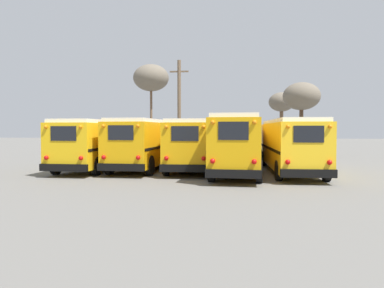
{
  "coord_description": "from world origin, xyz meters",
  "views": [
    {
      "loc": [
        2.91,
        -22.06,
        2.43
      ],
      "look_at": [
        0.0,
        0.21,
        1.55
      ],
      "focal_mm": 35.0,
      "sensor_mm": 36.0,
      "label": 1
    }
  ],
  "objects_px": {
    "school_bus_3": "(239,142)",
    "bare_tree_0": "(302,97)",
    "school_bus_1": "(148,142)",
    "bare_tree_1": "(151,78)",
    "school_bus_4": "(290,144)",
    "bare_tree_2": "(282,103)",
    "school_bus_2": "(194,142)",
    "school_bus_0": "(104,142)",
    "utility_pole": "(179,106)"
  },
  "relations": [
    {
      "from": "school_bus_3",
      "to": "bare_tree_0",
      "type": "bearing_deg",
      "value": 69.71
    },
    {
      "from": "school_bus_1",
      "to": "bare_tree_1",
      "type": "height_order",
      "value": "bare_tree_1"
    },
    {
      "from": "school_bus_4",
      "to": "bare_tree_2",
      "type": "relative_size",
      "value": 1.55
    },
    {
      "from": "school_bus_4",
      "to": "school_bus_2",
      "type": "bearing_deg",
      "value": 166.5
    },
    {
      "from": "school_bus_0",
      "to": "school_bus_3",
      "type": "distance_m",
      "value": 8.67
    },
    {
      "from": "school_bus_2",
      "to": "bare_tree_2",
      "type": "bearing_deg",
      "value": 70.26
    },
    {
      "from": "school_bus_0",
      "to": "school_bus_3",
      "type": "relative_size",
      "value": 0.98
    },
    {
      "from": "school_bus_1",
      "to": "bare_tree_1",
      "type": "bearing_deg",
      "value": 103.01
    },
    {
      "from": "bare_tree_0",
      "to": "bare_tree_1",
      "type": "relative_size",
      "value": 0.73
    },
    {
      "from": "school_bus_3",
      "to": "school_bus_0",
      "type": "bearing_deg",
      "value": 169.17
    },
    {
      "from": "school_bus_1",
      "to": "bare_tree_1",
      "type": "relative_size",
      "value": 1.08
    },
    {
      "from": "school_bus_0",
      "to": "utility_pole",
      "type": "distance_m",
      "value": 13.5
    },
    {
      "from": "school_bus_1",
      "to": "bare_tree_2",
      "type": "height_order",
      "value": "bare_tree_2"
    },
    {
      "from": "school_bus_1",
      "to": "school_bus_3",
      "type": "height_order",
      "value": "school_bus_3"
    },
    {
      "from": "school_bus_0",
      "to": "bare_tree_2",
      "type": "bearing_deg",
      "value": 58.38
    },
    {
      "from": "bare_tree_1",
      "to": "school_bus_2",
      "type": "bearing_deg",
      "value": -67.89
    },
    {
      "from": "school_bus_0",
      "to": "bare_tree_0",
      "type": "xyz_separation_m",
      "value": [
        14.28,
        13.98,
        3.88
      ]
    },
    {
      "from": "school_bus_3",
      "to": "bare_tree_2",
      "type": "xyz_separation_m",
      "value": [
        4.71,
        23.11,
        3.73
      ]
    },
    {
      "from": "school_bus_2",
      "to": "utility_pole",
      "type": "distance_m",
      "value": 13.13
    },
    {
      "from": "school_bus_2",
      "to": "bare_tree_0",
      "type": "relative_size",
      "value": 1.53
    },
    {
      "from": "school_bus_2",
      "to": "bare_tree_2",
      "type": "distance_m",
      "value": 22.68
    },
    {
      "from": "school_bus_2",
      "to": "school_bus_3",
      "type": "relative_size",
      "value": 0.99
    },
    {
      "from": "school_bus_2",
      "to": "bare_tree_0",
      "type": "bearing_deg",
      "value": 57.56
    },
    {
      "from": "utility_pole",
      "to": "school_bus_3",
      "type": "bearing_deg",
      "value": -68.18
    },
    {
      "from": "bare_tree_2",
      "to": "school_bus_1",
      "type": "bearing_deg",
      "value": -115.99
    },
    {
      "from": "school_bus_1",
      "to": "school_bus_3",
      "type": "bearing_deg",
      "value": -17.61
    },
    {
      "from": "bare_tree_2",
      "to": "school_bus_4",
      "type": "bearing_deg",
      "value": -94.79
    },
    {
      "from": "school_bus_0",
      "to": "school_bus_4",
      "type": "distance_m",
      "value": 11.39
    },
    {
      "from": "bare_tree_1",
      "to": "bare_tree_0",
      "type": "bearing_deg",
      "value": -11.09
    },
    {
      "from": "bare_tree_0",
      "to": "bare_tree_2",
      "type": "relative_size",
      "value": 1.03
    },
    {
      "from": "school_bus_3",
      "to": "bare_tree_1",
      "type": "distance_m",
      "value": 21.83
    },
    {
      "from": "school_bus_3",
      "to": "bare_tree_2",
      "type": "bearing_deg",
      "value": 78.47
    },
    {
      "from": "school_bus_0",
      "to": "bare_tree_1",
      "type": "distance_m",
      "value": 18.15
    },
    {
      "from": "utility_pole",
      "to": "school_bus_1",
      "type": "bearing_deg",
      "value": -89.4
    },
    {
      "from": "bare_tree_0",
      "to": "bare_tree_1",
      "type": "bearing_deg",
      "value": 168.91
    },
    {
      "from": "school_bus_2",
      "to": "bare_tree_1",
      "type": "distance_m",
      "value": 18.94
    },
    {
      "from": "bare_tree_2",
      "to": "school_bus_0",
      "type": "bearing_deg",
      "value": -121.62
    },
    {
      "from": "school_bus_1",
      "to": "school_bus_2",
      "type": "relative_size",
      "value": 0.96
    },
    {
      "from": "bare_tree_0",
      "to": "bare_tree_1",
      "type": "xyz_separation_m",
      "value": [
        -15.33,
        3.0,
        2.43
      ]
    },
    {
      "from": "bare_tree_0",
      "to": "bare_tree_2",
      "type": "distance_m",
      "value": 7.57
    },
    {
      "from": "school_bus_1",
      "to": "utility_pole",
      "type": "relative_size",
      "value": 1.12
    },
    {
      "from": "school_bus_0",
      "to": "utility_pole",
      "type": "bearing_deg",
      "value": 78.14
    },
    {
      "from": "bare_tree_1",
      "to": "bare_tree_2",
      "type": "xyz_separation_m",
      "value": [
        14.27,
        4.49,
        -2.48
      ]
    },
    {
      "from": "bare_tree_0",
      "to": "school_bus_1",
      "type": "bearing_deg",
      "value": -129.65
    },
    {
      "from": "school_bus_2",
      "to": "school_bus_4",
      "type": "xyz_separation_m",
      "value": [
        5.67,
        -1.36,
        -0.01
      ]
    },
    {
      "from": "school_bus_2",
      "to": "utility_pole",
      "type": "height_order",
      "value": "utility_pole"
    },
    {
      "from": "school_bus_4",
      "to": "school_bus_3",
      "type": "bearing_deg",
      "value": -166.03
    },
    {
      "from": "school_bus_2",
      "to": "bare_tree_2",
      "type": "relative_size",
      "value": 1.58
    },
    {
      "from": "school_bus_2",
      "to": "bare_tree_2",
      "type": "height_order",
      "value": "bare_tree_2"
    },
    {
      "from": "bare_tree_0",
      "to": "school_bus_3",
      "type": "bearing_deg",
      "value": -110.29
    }
  ]
}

